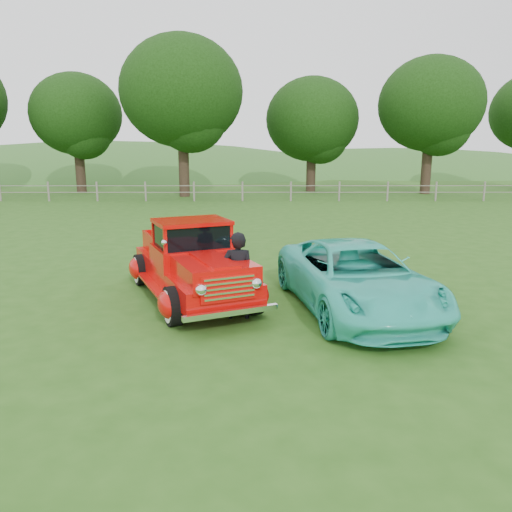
{
  "coord_description": "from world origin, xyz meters",
  "views": [
    {
      "loc": [
        0.74,
        -8.98,
        3.31
      ],
      "look_at": [
        0.77,
        1.2,
        1.08
      ],
      "focal_mm": 35.0,
      "sensor_mm": 36.0,
      "label": 1
    }
  ],
  "objects_px": {
    "tree_mid_east": "(431,104)",
    "tree_mid_west": "(76,115)",
    "teal_sedan": "(356,278)",
    "man": "(238,275)",
    "red_pickup": "(192,264)",
    "tree_near_east": "(312,120)",
    "tree_near_west": "(182,92)"
  },
  "relations": [
    {
      "from": "tree_mid_west",
      "to": "tree_near_east",
      "type": "height_order",
      "value": "tree_mid_west"
    },
    {
      "from": "tree_mid_west",
      "to": "tree_mid_east",
      "type": "height_order",
      "value": "tree_mid_east"
    },
    {
      "from": "tree_near_east",
      "to": "tree_near_west",
      "type": "bearing_deg",
      "value": -156.04
    },
    {
      "from": "teal_sedan",
      "to": "man",
      "type": "relative_size",
      "value": 2.9
    },
    {
      "from": "tree_mid_east",
      "to": "red_pickup",
      "type": "xyz_separation_m",
      "value": [
        -13.64,
        -25.3,
        -5.38
      ]
    },
    {
      "from": "tree_near_west",
      "to": "red_pickup",
      "type": "xyz_separation_m",
      "value": [
        3.36,
        -23.3,
        -6.0
      ]
    },
    {
      "from": "tree_mid_west",
      "to": "man",
      "type": "bearing_deg",
      "value": -65.77
    },
    {
      "from": "red_pickup",
      "to": "teal_sedan",
      "type": "xyz_separation_m",
      "value": [
        3.46,
        -0.83,
        -0.1
      ]
    },
    {
      "from": "man",
      "to": "tree_near_west",
      "type": "bearing_deg",
      "value": -79.54
    },
    {
      "from": "tree_mid_west",
      "to": "tree_near_west",
      "type": "relative_size",
      "value": 0.81
    },
    {
      "from": "tree_mid_west",
      "to": "red_pickup",
      "type": "relative_size",
      "value": 1.61
    },
    {
      "from": "tree_mid_west",
      "to": "man",
      "type": "distance_m",
      "value": 30.61
    },
    {
      "from": "tree_mid_east",
      "to": "man",
      "type": "xyz_separation_m",
      "value": [
        -12.58,
        -26.59,
        -5.31
      ]
    },
    {
      "from": "tree_mid_east",
      "to": "tree_mid_west",
      "type": "bearing_deg",
      "value": 177.71
    },
    {
      "from": "tree_mid_west",
      "to": "teal_sedan",
      "type": "bearing_deg",
      "value": -61.36
    },
    {
      "from": "tree_near_east",
      "to": "teal_sedan",
      "type": "relative_size",
      "value": 1.66
    },
    {
      "from": "tree_mid_west",
      "to": "tree_near_east",
      "type": "bearing_deg",
      "value": 3.37
    },
    {
      "from": "man",
      "to": "red_pickup",
      "type": "bearing_deg",
      "value": -50.34
    },
    {
      "from": "teal_sedan",
      "to": "tree_near_west",
      "type": "bearing_deg",
      "value": 95.43
    },
    {
      "from": "tree_near_west",
      "to": "tree_mid_east",
      "type": "relative_size",
      "value": 1.1
    },
    {
      "from": "tree_near_west",
      "to": "teal_sedan",
      "type": "distance_m",
      "value": 25.81
    },
    {
      "from": "tree_mid_west",
      "to": "man",
      "type": "relative_size",
      "value": 4.91
    },
    {
      "from": "tree_mid_west",
      "to": "man",
      "type": "height_order",
      "value": "tree_mid_west"
    },
    {
      "from": "tree_near_east",
      "to": "man",
      "type": "distance_m",
      "value": 29.28
    },
    {
      "from": "tree_near_east",
      "to": "tree_mid_east",
      "type": "bearing_deg",
      "value": -14.04
    },
    {
      "from": "red_pickup",
      "to": "man",
      "type": "distance_m",
      "value": 1.67
    },
    {
      "from": "tree_near_west",
      "to": "teal_sedan",
      "type": "relative_size",
      "value": 2.08
    },
    {
      "from": "tree_near_east",
      "to": "man",
      "type": "height_order",
      "value": "tree_near_east"
    },
    {
      "from": "tree_near_east",
      "to": "tree_mid_east",
      "type": "height_order",
      "value": "tree_mid_east"
    },
    {
      "from": "teal_sedan",
      "to": "man",
      "type": "xyz_separation_m",
      "value": [
        -2.4,
        -0.45,
        0.17
      ]
    },
    {
      "from": "teal_sedan",
      "to": "red_pickup",
      "type": "bearing_deg",
      "value": 156.1
    },
    {
      "from": "tree_mid_east",
      "to": "red_pickup",
      "type": "distance_m",
      "value": 29.24
    }
  ]
}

